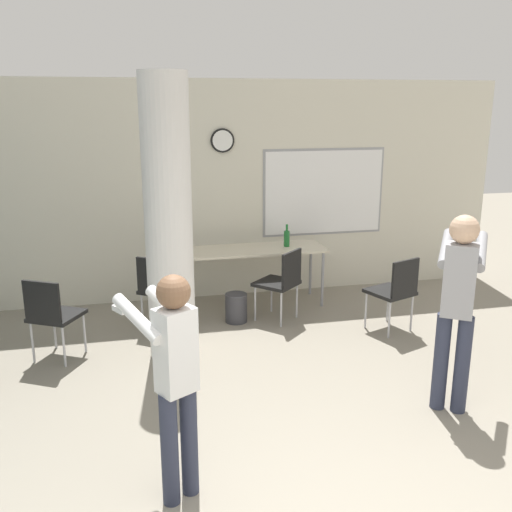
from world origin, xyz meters
name	(u,v)px	position (x,y,z in m)	size (l,w,h in m)	color
wall_back	(209,192)	(0.03, 5.06, 1.40)	(8.00, 0.15, 2.80)	beige
support_pillar	(168,221)	(-0.62, 3.28, 1.40)	(0.47, 0.47, 2.80)	white
folding_table	(252,253)	(0.49, 4.53, 0.69)	(1.83, 0.61, 0.75)	beige
bottle_on_table	(287,238)	(0.94, 4.54, 0.85)	(0.07, 0.07, 0.28)	#1E6B2D
waste_bin	(236,308)	(0.18, 4.01, 0.17)	(0.26, 0.26, 0.34)	#38383D
chair_mid_room	(395,289)	(1.85, 3.32, 0.51)	(0.57, 0.57, 0.87)	black
chair_near_pillar	(52,312)	(-1.79, 3.39, 0.51)	(0.60, 0.60, 0.87)	black
chair_table_right	(282,279)	(0.71, 3.93, 0.51)	(0.62, 0.62, 0.87)	black
chair_table_left	(160,286)	(-0.70, 3.99, 0.51)	(0.61, 0.61, 0.87)	black
person_playing_front	(174,371)	(-0.77, 1.06, 0.90)	(0.53, 0.62, 1.53)	#2D3347
person_playing_side	(458,298)	(1.57, 1.68, 0.99)	(0.60, 0.69, 1.68)	#2D3347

